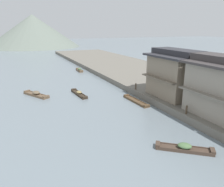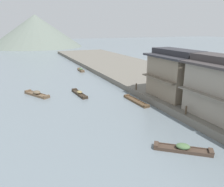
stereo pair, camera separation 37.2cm
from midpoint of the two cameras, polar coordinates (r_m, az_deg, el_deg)
name	(u,v)px [view 1 (the left image)]	position (r m, az deg, el deg)	size (l,w,h in m)	color
riverbank_right	(159,79)	(42.36, 11.89, 3.75)	(18.00, 110.00, 0.86)	#6B665B
boat_moored_nearest	(79,94)	(33.18, -8.82, -0.04)	(1.23, 4.96, 0.63)	#33281E
boat_moored_second	(184,148)	(19.32, 17.62, -13.29)	(4.12, 3.53, 0.66)	#423328
boat_moored_third	(80,70)	(51.52, -8.59, 5.99)	(0.98, 3.54, 0.72)	brown
boat_moored_far	(36,94)	(34.24, -19.26, -0.18)	(3.27, 4.78, 0.76)	brown
boat_midriver_drifting	(136,101)	(29.89, 5.80, -1.96)	(1.10, 5.32, 0.38)	brown
house_waterfront_tall	(175,74)	(29.92, 15.62, 4.94)	(5.89, 7.21, 6.14)	gray
mooring_post_dock_mid	(186,110)	(24.54, 18.24, -4.00)	(0.20, 0.20, 0.91)	#473828
mooring_post_dock_far	(136,86)	(32.62, 5.83, 1.83)	(0.20, 0.20, 0.93)	#473828
hill_far_west	(33,31)	(124.57, -19.76, 14.97)	(46.51, 46.51, 16.13)	slate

